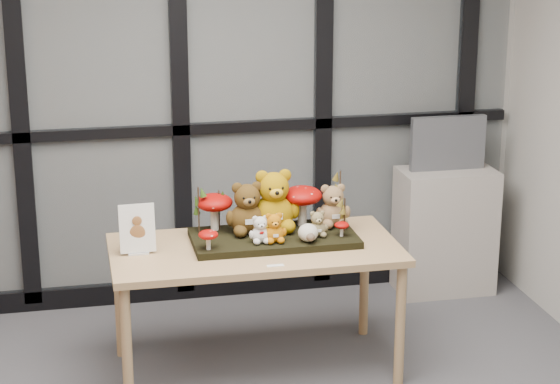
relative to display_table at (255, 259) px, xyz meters
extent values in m
plane|color=#AAA7A0|center=(-0.69, 1.07, 0.79)|extent=(5.00, 0.00, 5.00)
cube|color=#2D383F|center=(-0.69, 1.04, 0.79)|extent=(4.90, 0.02, 2.70)
cube|color=black|center=(-0.69, 1.04, -0.55)|extent=(4.90, 0.06, 0.12)
cube|color=black|center=(-0.69, 1.04, 0.44)|extent=(4.90, 0.06, 0.06)
cube|color=black|center=(-1.14, 1.04, 0.79)|extent=(0.10, 0.06, 2.70)
cube|color=black|center=(-0.24, 1.04, 0.79)|extent=(0.10, 0.06, 2.70)
cube|color=black|center=(0.61, 1.04, 0.79)|extent=(0.10, 0.06, 2.70)
cube|color=black|center=(1.51, 1.04, 0.79)|extent=(0.10, 0.06, 2.70)
cube|color=tan|center=(0.00, 0.00, 0.05)|extent=(1.44, 0.72, 0.04)
cylinder|color=tan|center=(-0.67, -0.31, -0.29)|extent=(0.05, 0.05, 0.64)
cylinder|color=tan|center=(-0.67, 0.31, -0.29)|extent=(0.05, 0.05, 0.64)
cylinder|color=tan|center=(0.67, -0.31, -0.29)|extent=(0.05, 0.05, 0.64)
cylinder|color=tan|center=(0.67, 0.31, -0.29)|extent=(0.05, 0.05, 0.64)
cube|color=black|center=(0.11, 0.05, 0.09)|extent=(0.83, 0.42, 0.04)
cube|color=silver|center=(-0.58, 0.02, 0.07)|extent=(0.10, 0.06, 0.01)
cube|color=white|center=(-0.58, 0.02, 0.20)|extent=(0.18, 0.05, 0.24)
ellipsoid|color=brown|center=(-0.58, 0.01, 0.18)|extent=(0.08, 0.01, 0.09)
ellipsoid|color=brown|center=(-0.58, 0.01, 0.24)|extent=(0.05, 0.01, 0.05)
cube|color=white|center=(0.04, -0.29, 0.07)|extent=(0.08, 0.03, 0.00)
cube|color=#A89F96|center=(1.34, 0.83, -0.22)|extent=(0.58, 0.34, 0.77)
cube|color=#52545A|center=(1.34, 0.85, 0.32)|extent=(0.46, 0.05, 0.33)
cube|color=black|center=(1.34, 0.83, 0.32)|extent=(0.40, 0.00, 0.27)
camera|label=1|loc=(-0.88, -4.69, 1.78)|focal=65.00mm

